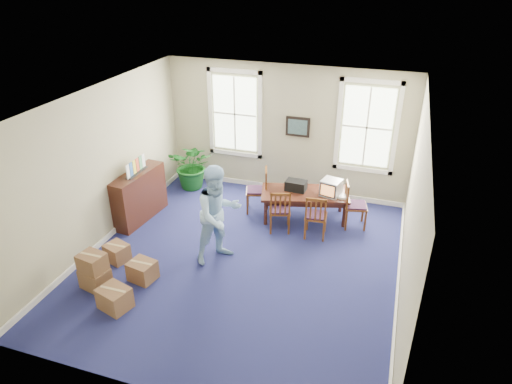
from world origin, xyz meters
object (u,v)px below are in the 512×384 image
(conference_table, at_px, (304,205))
(cardboard_boxes, at_px, (106,269))
(chair_near_left, at_px, (280,209))
(potted_plant, at_px, (193,165))
(credenza, at_px, (139,195))
(crt_tv, at_px, (331,188))
(man, at_px, (218,214))

(conference_table, height_order, cardboard_boxes, cardboard_boxes)
(chair_near_left, xyz_separation_m, potted_plant, (-2.66, 1.31, 0.12))
(credenza, bearing_deg, conference_table, 24.06)
(potted_plant, height_order, cardboard_boxes, potted_plant)
(conference_table, xyz_separation_m, potted_plant, (-3.05, 0.65, 0.29))
(crt_tv, distance_m, potted_plant, 3.68)
(conference_table, height_order, potted_plant, potted_plant)
(crt_tv, bearing_deg, cardboard_boxes, -119.94)
(man, bearing_deg, chair_near_left, 7.01)
(crt_tv, height_order, credenza, credenza)
(chair_near_left, relative_size, cardboard_boxes, 0.78)
(potted_plant, bearing_deg, man, -56.01)
(chair_near_left, height_order, cardboard_boxes, chair_near_left)
(potted_plant, bearing_deg, chair_near_left, -26.15)
(conference_table, relative_size, man, 0.97)
(credenza, height_order, cardboard_boxes, credenza)
(man, distance_m, potted_plant, 3.27)
(man, bearing_deg, crt_tv, -2.60)
(conference_table, relative_size, potted_plant, 1.56)
(chair_near_left, xyz_separation_m, cardboard_boxes, (-2.46, -2.83, -0.13))
(conference_table, relative_size, credenza, 1.28)
(man, xyz_separation_m, potted_plant, (-1.82, 2.69, -0.37))
(chair_near_left, height_order, potted_plant, potted_plant)
(credenza, height_order, potted_plant, potted_plant)
(chair_near_left, bearing_deg, potted_plant, -42.47)
(credenza, distance_m, cardboard_boxes, 2.44)
(chair_near_left, relative_size, potted_plant, 0.81)
(man, height_order, potted_plant, man)
(conference_table, distance_m, credenza, 3.74)
(conference_table, bearing_deg, chair_near_left, -135.82)
(potted_plant, bearing_deg, cardboard_boxes, -87.26)
(conference_table, bearing_deg, man, -136.01)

